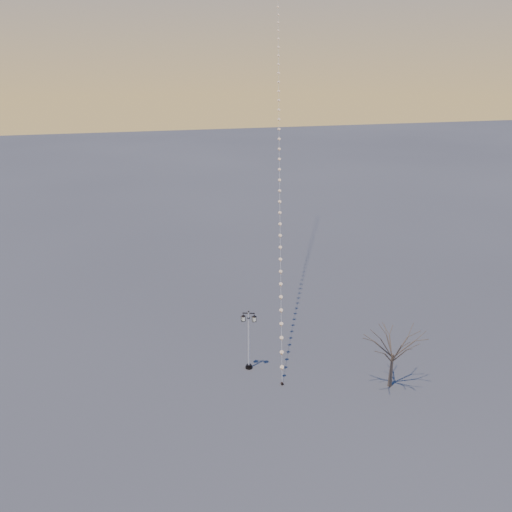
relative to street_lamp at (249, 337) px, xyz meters
name	(u,v)px	position (x,y,z in m)	size (l,w,h in m)	color
ground	(303,390)	(2.78, -3.50, -2.48)	(300.00, 300.00, 0.00)	#464747
street_lamp	(249,337)	(0.00, 0.00, 0.00)	(1.09, 0.64, 4.47)	black
bare_tree	(394,346)	(8.53, -4.60, 0.56)	(2.64, 2.64, 4.38)	brown
kite_train	(279,134)	(6.64, 14.36, 11.93)	(10.63, 34.49, 29.06)	black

